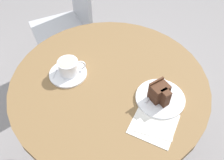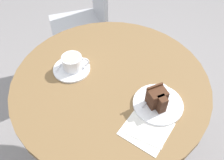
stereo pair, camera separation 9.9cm
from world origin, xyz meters
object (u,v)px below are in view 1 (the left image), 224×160
object	(u,v)px
coffee_cup	(69,67)
teaspoon	(58,67)
cafe_chair	(70,18)
cake_slice	(160,93)
napkin	(155,122)
fork	(157,87)
cake_plate	(160,98)
saucer	(68,73)

from	to	relation	value
coffee_cup	teaspoon	bearing A→B (deg)	143.20
cafe_chair	cake_slice	bearing A→B (deg)	3.80
napkin	cafe_chair	world-z (taller)	cafe_chair
coffee_cup	fork	xyz separation A→B (m)	(0.35, -0.17, -0.03)
teaspoon	cake_plate	world-z (taller)	teaspoon
teaspoon	cake_slice	size ratio (longest dim) A/B	1.07
teaspoon	fork	size ratio (longest dim) A/B	0.81
coffee_cup	saucer	bearing A→B (deg)	-155.01
saucer	fork	size ratio (longest dim) A/B	1.38
cafe_chair	fork	bearing A→B (deg)	5.47
coffee_cup	cake_plate	bearing A→B (deg)	-32.03
teaspoon	fork	xyz separation A→B (m)	(0.40, -0.21, 0.00)
cake_slice	saucer	bearing A→B (deg)	148.14
teaspoon	cafe_chair	distance (m)	0.72
cake_plate	napkin	distance (m)	0.11
coffee_cup	napkin	world-z (taller)	coffee_cup
saucer	cafe_chair	world-z (taller)	cafe_chair
cake_plate	cake_slice	xyz separation A→B (m)	(-0.01, -0.00, 0.04)
saucer	cake_plate	xyz separation A→B (m)	(0.36, -0.22, 0.00)
fork	cafe_chair	xyz separation A→B (m)	(-0.32, 0.89, -0.21)
cake_slice	cake_plate	bearing A→B (deg)	15.01
cafe_chair	coffee_cup	bearing A→B (deg)	-16.95
teaspoon	cafe_chair	bearing A→B (deg)	14.68
teaspoon	cafe_chair	world-z (taller)	cafe_chair
cake_slice	cafe_chair	size ratio (longest dim) A/B	0.11
cake_plate	fork	bearing A→B (deg)	87.75
saucer	napkin	world-z (taller)	saucer
cake_slice	coffee_cup	bearing A→B (deg)	147.00
teaspoon	fork	bearing A→B (deg)	-95.10
teaspoon	fork	world-z (taller)	fork
fork	saucer	bearing A→B (deg)	111.34
cake_plate	napkin	xyz separation A→B (m)	(-0.06, -0.10, -0.00)
saucer	teaspoon	xyz separation A→B (m)	(-0.04, 0.04, 0.01)
coffee_cup	teaspoon	xyz separation A→B (m)	(-0.05, 0.04, -0.03)
teaspoon	cafe_chair	size ratio (longest dim) A/B	0.12
saucer	cake_plate	bearing A→B (deg)	-30.91
cake_slice	napkin	xyz separation A→B (m)	(-0.05, -0.10, -0.05)
coffee_cup	cafe_chair	size ratio (longest dim) A/B	0.14
saucer	teaspoon	world-z (taller)	teaspoon
teaspoon	saucer	bearing A→B (deg)	-113.18
fork	napkin	distance (m)	0.16
coffee_cup	teaspoon	distance (m)	0.07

